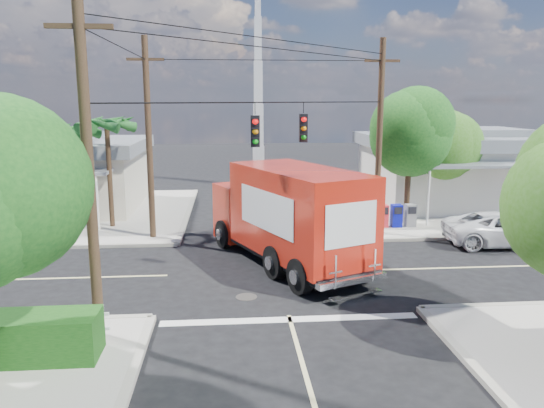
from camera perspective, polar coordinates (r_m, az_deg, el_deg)
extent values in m
plane|color=black|center=(19.78, 0.48, -7.39)|extent=(120.00, 120.00, 0.00)
cube|color=#ADA89D|center=(32.88, 18.11, -0.33)|extent=(14.00, 14.00, 0.14)
cube|color=#A09C8E|center=(30.86, 6.03, -0.56)|extent=(0.25, 14.00, 0.14)
cube|color=#A09C8E|center=(26.73, 23.86, -3.28)|extent=(14.00, 0.25, 0.14)
cube|color=#ADA89D|center=(31.71, -21.67, -0.97)|extent=(14.00, 14.00, 0.14)
cube|color=#A09C8E|center=(30.41, -8.95, -0.80)|extent=(0.25, 14.00, 0.14)
cube|color=#A09C8E|center=(25.28, -26.19, -4.27)|extent=(14.00, 0.25, 0.14)
cube|color=beige|center=(29.41, -1.29, -1.21)|extent=(0.12, 12.00, 0.01)
cube|color=beige|center=(22.92, 26.38, -5.96)|extent=(12.00, 0.12, 0.01)
cube|color=silver|center=(15.78, 1.93, -12.30)|extent=(7.50, 0.40, 0.01)
cube|color=beige|center=(34.10, 19.97, 2.97)|extent=(11.00, 8.00, 3.40)
cube|color=gray|center=(33.90, 20.20, 6.40)|extent=(11.80, 8.80, 0.70)
cube|color=gray|center=(33.87, 20.25, 7.24)|extent=(6.05, 4.40, 0.50)
cube|color=gray|center=(29.62, 24.04, 3.88)|extent=(9.90, 1.80, 0.15)
cylinder|color=silver|center=(27.25, 16.46, 0.75)|extent=(0.12, 0.12, 2.90)
cube|color=beige|center=(33.14, -22.79, 2.37)|extent=(10.00, 8.00, 3.20)
cube|color=gray|center=(32.93, -23.04, 5.73)|extent=(10.80, 8.80, 0.70)
cube|color=gray|center=(32.90, -23.11, 6.59)|extent=(5.50, 4.40, 0.50)
cube|color=gray|center=(28.43, -25.95, 3.05)|extent=(9.00, 1.80, 0.15)
cylinder|color=silver|center=(26.68, -18.28, 0.21)|extent=(0.12, 0.12, 2.70)
cube|color=silver|center=(39.04, -1.46, 4.08)|extent=(0.80, 0.80, 3.00)
cube|color=silver|center=(38.78, -1.48, 8.48)|extent=(0.70, 0.70, 3.00)
cube|color=silver|center=(38.76, -1.50, 12.91)|extent=(0.60, 0.60, 3.00)
cube|color=silver|center=(38.97, -1.52, 17.33)|extent=(0.50, 0.50, 3.00)
cylinder|color=#422D1C|center=(27.30, 14.39, 2.15)|extent=(0.28, 0.28, 4.10)
sphere|color=#164B17|center=(27.04, 14.65, 7.51)|extent=(4.10, 4.10, 4.10)
sphere|color=#164B17|center=(27.09, 13.73, 8.11)|extent=(3.33, 3.33, 3.33)
sphere|color=#164B17|center=(26.88, 15.56, 7.18)|extent=(3.58, 3.58, 3.58)
cylinder|color=#422D1C|center=(30.29, 17.67, 2.34)|extent=(0.28, 0.28, 3.58)
sphere|color=#316714|center=(30.05, 17.92, 6.56)|extent=(3.58, 3.58, 3.58)
sphere|color=#316714|center=(30.07, 17.09, 7.04)|extent=(2.91, 2.91, 2.91)
sphere|color=#316714|center=(29.92, 18.75, 6.28)|extent=(3.14, 3.14, 3.14)
cylinder|color=#422D1C|center=(27.06, -17.06, 2.90)|extent=(0.24, 0.24, 5.00)
cone|color=#1E5C21|center=(26.65, -15.47, 8.49)|extent=(0.50, 2.06, 0.98)
cone|color=#1E5C21|center=(27.41, -15.91, 8.53)|extent=(1.92, 1.68, 0.98)
cone|color=#1E5C21|center=(27.73, -17.40, 8.47)|extent=(2.12, 0.95, 0.98)
cone|color=#1E5C21|center=(27.40, -18.88, 8.36)|extent=(1.34, 2.07, 0.98)
cone|color=#1E5C21|center=(26.64, -19.28, 8.27)|extent=(1.34, 2.07, 0.98)
cone|color=#1E5C21|center=(26.02, -18.23, 8.28)|extent=(2.12, 0.95, 0.98)
cone|color=#1E5C21|center=(26.03, -16.50, 8.38)|extent=(1.92, 1.68, 0.98)
cylinder|color=#422D1C|center=(29.01, -20.29, 2.82)|extent=(0.24, 0.24, 4.60)
cone|color=#1E5C21|center=(28.56, -18.86, 7.64)|extent=(0.50, 2.06, 0.98)
cone|color=#1E5C21|center=(29.32, -19.17, 7.70)|extent=(1.92, 1.68, 0.98)
cone|color=#1E5C21|center=(29.69, -20.53, 7.64)|extent=(2.12, 0.95, 0.98)
cone|color=#1E5C21|center=(29.39, -21.94, 7.52)|extent=(1.34, 2.07, 0.98)
cone|color=#1E5C21|center=(28.65, -22.39, 7.41)|extent=(1.34, 2.07, 0.98)
cone|color=#1E5C21|center=(28.00, -21.49, 7.41)|extent=(2.12, 0.95, 0.98)
cone|color=#1E5C21|center=(27.96, -19.88, 7.51)|extent=(1.92, 1.68, 0.98)
cylinder|color=#473321|center=(14.04, -19.11, 3.24)|extent=(0.28, 0.28, 9.00)
cube|color=#473321|center=(14.03, -20.05, 17.53)|extent=(1.60, 0.12, 0.12)
cylinder|color=#473321|center=(24.92, 11.46, 6.81)|extent=(0.28, 0.28, 9.00)
cube|color=#473321|center=(24.92, 11.78, 14.85)|extent=(1.60, 0.12, 0.12)
cylinder|color=#473321|center=(24.20, -13.10, 6.62)|extent=(0.28, 0.28, 9.00)
cube|color=#473321|center=(24.20, -13.47, 14.90)|extent=(1.60, 0.12, 0.12)
cylinder|color=black|center=(18.76, 0.51, 10.88)|extent=(10.43, 10.43, 0.04)
cube|color=black|center=(17.93, -1.83, 7.83)|extent=(0.30, 0.24, 1.05)
sphere|color=red|center=(17.78, -1.81, 8.87)|extent=(0.20, 0.20, 0.20)
cube|color=black|center=(20.01, 3.39, 8.15)|extent=(0.30, 0.24, 1.05)
sphere|color=red|center=(19.85, 3.46, 9.08)|extent=(0.20, 0.20, 0.20)
cube|color=silver|center=(14.62, -17.74, -12.12)|extent=(0.09, 0.06, 1.00)
cube|color=red|center=(26.58, 11.80, -1.26)|extent=(0.50, 0.50, 1.10)
cube|color=#070D90|center=(26.79, 13.23, -1.22)|extent=(0.50, 0.50, 1.10)
cube|color=slate|center=(27.01, 14.65, -1.19)|extent=(0.50, 0.50, 1.10)
cube|color=black|center=(20.77, 1.46, -4.75)|extent=(5.70, 8.83, 0.27)
cube|color=red|center=(23.43, -2.56, -0.72)|extent=(3.15, 2.75, 2.41)
cube|color=black|center=(24.03, -3.36, 0.64)|extent=(2.22, 1.16, 1.04)
cube|color=silver|center=(24.47, -3.54, -2.05)|extent=(2.36, 1.12, 0.38)
cube|color=red|center=(19.55, 2.91, -0.81)|extent=(5.03, 6.91, 3.17)
cube|color=white|center=(20.25, 6.29, 0.03)|extent=(1.59, 3.62, 1.42)
cube|color=white|center=(18.85, -0.71, -0.73)|extent=(1.59, 3.62, 1.42)
cube|color=white|center=(16.92, 8.51, -2.22)|extent=(1.82, 0.80, 1.42)
cube|color=silver|center=(17.32, 8.62, -8.14)|extent=(2.52, 1.29, 0.20)
cube|color=silver|center=(16.64, 6.82, -7.31)|extent=(0.48, 0.26, 1.09)
cube|color=silver|center=(17.52, 10.96, -6.48)|extent=(0.48, 0.26, 1.09)
cylinder|color=black|center=(22.98, -5.20, -3.23)|extent=(0.80, 1.24, 1.20)
cylinder|color=black|center=(24.04, 0.34, -2.54)|extent=(0.80, 1.24, 1.20)
cylinder|color=black|center=(17.55, 3.02, -7.77)|extent=(0.80, 1.24, 1.20)
cylinder|color=black|center=(18.91, 9.61, -6.51)|extent=(0.80, 1.24, 1.20)
imported|color=silver|center=(25.34, 23.84, -2.50)|extent=(5.43, 2.86, 1.46)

